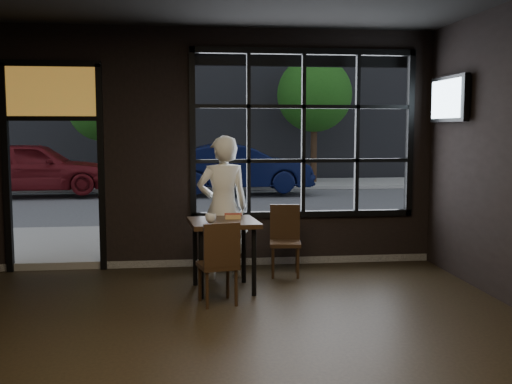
{
  "coord_description": "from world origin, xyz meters",
  "views": [
    {
      "loc": [
        -0.38,
        -4.54,
        1.87
      ],
      "look_at": [
        0.4,
        2.2,
        1.15
      ],
      "focal_mm": 42.0,
      "sensor_mm": 36.0,
      "label": 1
    }
  ],
  "objects": [
    {
      "name": "navy_car",
      "position": [
        1.07,
        12.22,
        0.78
      ],
      "size": [
        4.14,
        1.5,
        1.36
      ],
      "primitive_type": "imported",
      "rotation": [
        0.0,
        0.0,
        1.59
      ],
      "color": "black",
      "rests_on": "street_asphalt"
    },
    {
      "name": "hotdog",
      "position": [
        0.15,
        2.35,
        0.85
      ],
      "size": [
        0.2,
        0.09,
        0.06
      ],
      "primitive_type": null,
      "rotation": [
        0.0,
        0.0,
        -0.05
      ],
      "color": "tan",
      "rests_on": "cafe_table"
    },
    {
      "name": "chair_window",
      "position": [
        0.85,
        2.87,
        0.45
      ],
      "size": [
        0.44,
        0.44,
        0.89
      ],
      "primitive_type": "cube",
      "rotation": [
        0.0,
        0.0,
        -0.14
      ],
      "color": "black",
      "rests_on": "floor"
    },
    {
      "name": "building_across",
      "position": [
        0.0,
        23.0,
        7.5
      ],
      "size": [
        28.0,
        12.0,
        15.0
      ],
      "primitive_type": "cube",
      "color": "#5B5956",
      "rests_on": "ground"
    },
    {
      "name": "stained_transom",
      "position": [
        -2.1,
        3.5,
        2.35
      ],
      "size": [
        1.2,
        0.06,
        0.7
      ],
      "primitive_type": "cube",
      "color": "orange",
      "rests_on": "ground"
    },
    {
      "name": "chair_near",
      "position": [
        -0.07,
        1.73,
        0.45
      ],
      "size": [
        0.46,
        0.46,
        0.9
      ],
      "primitive_type": "cube",
      "rotation": [
        0.0,
        0.0,
        3.36
      ],
      "color": "black",
      "rests_on": "floor"
    },
    {
      "name": "maroon_car",
      "position": [
        -4.55,
        12.39,
        0.82
      ],
      "size": [
        4.31,
        1.94,
        1.44
      ],
      "primitive_type": "imported",
      "rotation": [
        0.0,
        0.0,
        1.63
      ],
      "color": "#5B0F13",
      "rests_on": "street_asphalt"
    },
    {
      "name": "window_frame",
      "position": [
        1.2,
        3.5,
        1.8
      ],
      "size": [
        3.06,
        0.12,
        2.28
      ],
      "primitive_type": "cube",
      "color": "black",
      "rests_on": "ground"
    },
    {
      "name": "floor",
      "position": [
        0.0,
        0.0,
        -0.01
      ],
      "size": [
        6.0,
        7.0,
        0.02
      ],
      "primitive_type": "cube",
      "color": "black",
      "rests_on": "ground"
    },
    {
      "name": "man",
      "position": [
        0.06,
        2.84,
        0.89
      ],
      "size": [
        0.71,
        0.53,
        1.79
      ],
      "primitive_type": "imported",
      "rotation": [
        0.0,
        0.0,
        3.31
      ],
      "color": "silver",
      "rests_on": "floor"
    },
    {
      "name": "tv",
      "position": [
        2.93,
        2.78,
        2.24
      ],
      "size": [
        0.11,
        0.98,
        0.57
      ],
      "primitive_type": "cube",
      "color": "black",
      "rests_on": "wall_right"
    },
    {
      "name": "tree_left",
      "position": [
        -3.0,
        14.7,
        2.51
      ],
      "size": [
        2.09,
        2.09,
        3.57
      ],
      "color": "#332114",
      "rests_on": "street_asphalt"
    },
    {
      "name": "street_asphalt",
      "position": [
        0.0,
        24.0,
        -0.02
      ],
      "size": [
        60.0,
        41.0,
        0.04
      ],
      "primitive_type": "cube",
      "color": "#545456",
      "rests_on": "ground"
    },
    {
      "name": "cup",
      "position": [
        -0.12,
        2.13,
        0.87
      ],
      "size": [
        0.15,
        0.15,
        0.1
      ],
      "primitive_type": "imported",
      "rotation": [
        0.0,
        0.0,
        0.22
      ],
      "color": "silver",
      "rests_on": "cafe_table"
    },
    {
      "name": "tree_right",
      "position": [
        3.84,
        15.13,
        2.99
      ],
      "size": [
        2.49,
        2.49,
        4.24
      ],
      "color": "#332114",
      "rests_on": "street_asphalt"
    },
    {
      "name": "cafe_table",
      "position": [
        0.03,
        2.25,
        0.41
      ],
      "size": [
        0.84,
        0.84,
        0.83
      ],
      "primitive_type": "cube",
      "rotation": [
        0.0,
        0.0,
        0.1
      ],
      "color": "black",
      "rests_on": "floor"
    }
  ]
}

